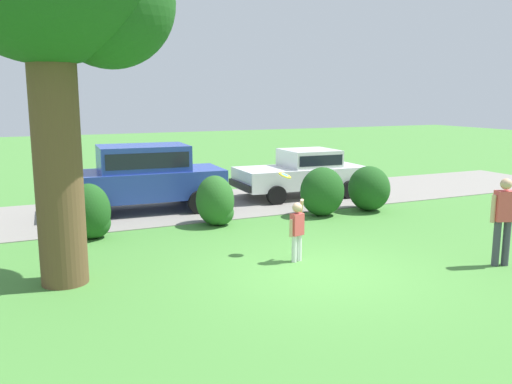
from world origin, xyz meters
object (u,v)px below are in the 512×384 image
child_thrower (297,227)px  frisbee (285,175)px  parked_sedan (303,171)px  parked_suv (144,175)px  adult_onlooker (503,217)px

child_thrower → frisbee: size_ratio=4.36×
parked_sedan → frisbee: (-3.57, -5.50, 0.82)m
parked_suv → adult_onlooker: 9.51m
parked_sedan → child_thrower: size_ratio=3.46×
parked_suv → adult_onlooker: bearing=-56.9°
parked_suv → child_thrower: (1.68, -6.05, -0.36)m
parked_suv → adult_onlooker: parked_suv is taller
frisbee → adult_onlooker: size_ratio=0.17×
parked_suv → child_thrower: 6.29m
child_thrower → adult_onlooker: bearing=-28.5°
parked_sedan → frisbee: frisbee is taller
child_thrower → parked_suv: bearing=105.5°
parked_suv → adult_onlooker: (5.20, -7.96, -0.09)m
child_thrower → adult_onlooker: 4.02m
parked_suv → child_thrower: parked_suv is taller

